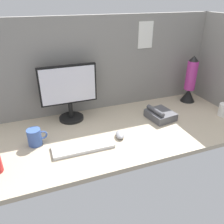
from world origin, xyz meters
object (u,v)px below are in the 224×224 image
Objects in this scene: keyboard at (83,146)px; monitor at (69,91)px; lava_lamp at (190,83)px; mouse at (120,135)px; mug_ceramic_white at (224,110)px; mug_ceramic_blue at (35,137)px; desk_phone at (160,115)px.

monitor is at bearing 89.61° from keyboard.
lava_lamp is (102.17, 35.09, 15.59)cm from keyboard.
monitor reaches higher than mouse.
mug_ceramic_white is 0.78× the size of mug_ceramic_blue.
mug_ceramic_blue reaches higher than mouse.
mug_ceramic_blue is (-27.27, -25.46, -17.09)cm from monitor.
mouse is 0.45× the size of desk_phone.
monitor reaches higher than keyboard.
desk_phone is (-48.19, 13.13, -1.49)cm from mug_ceramic_white.
mug_ceramic_white reaches higher than mouse.
desk_phone is at bearing 14.82° from keyboard.
lava_lamp reaches higher than keyboard.
keyboard is 0.94× the size of lava_lamp.
desk_phone is at bearing 164.76° from mug_ceramic_white.
mouse is (24.67, -35.75, -20.71)cm from monitor.
desk_phone is (-39.31, -19.20, -13.40)cm from lava_lamp.
mug_ceramic_white is (110.35, -36.22, -17.74)cm from monitor.
mug_ceramic_white is at bearing -74.63° from lava_lamp.
keyboard is at bearing -26.98° from mug_ceramic_blue.
mouse is 84.47cm from lava_lamp.
mouse is at bearing 7.92° from keyboard.
monitor is 3.39× the size of mug_ceramic_blue.
mouse is 85.74cm from mug_ceramic_white.
mug_ceramic_white is (111.05, 2.77, 3.68)cm from keyboard.
monitor reaches higher than lava_lamp.
mouse is at bearing -161.35° from desk_phone.
lava_lamp is (76.80, 31.85, 14.89)cm from mouse.
keyboard is 109.14cm from lava_lamp.
mug_ceramic_blue reaches higher than mug_ceramic_white.
mug_ceramic_blue is at bearing -177.04° from mouse.
desk_phone is at bearing 32.81° from mouse.
mouse reaches higher than keyboard.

